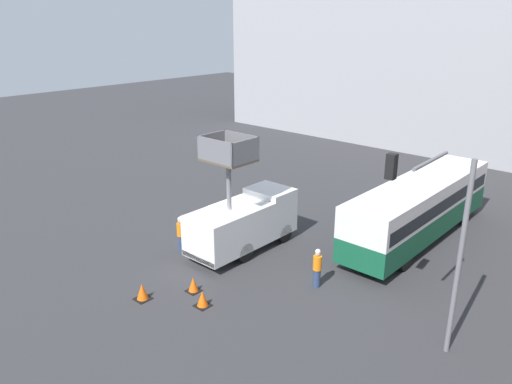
{
  "coord_description": "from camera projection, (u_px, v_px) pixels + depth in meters",
  "views": [
    {
      "loc": [
        16.61,
        -16.42,
        11.08
      ],
      "look_at": [
        0.92,
        1.11,
        2.8
      ],
      "focal_mm": 35.0,
      "sensor_mm": 36.0,
      "label": 1
    }
  ],
  "objects": [
    {
      "name": "ground_plane",
      "position": [
        228.0,
        245.0,
        25.67
      ],
      "size": [
        120.0,
        120.0,
        0.0
      ],
      "primitive_type": "plane",
      "color": "#333335"
    },
    {
      "name": "building_backdrop_far",
      "position": [
        457.0,
        58.0,
        42.87
      ],
      "size": [
        44.0,
        10.0,
        15.49
      ],
      "color": "#9E9EA3",
      "rests_on": "ground_plane"
    },
    {
      "name": "utility_truck",
      "position": [
        243.0,
        220.0,
        24.69
      ],
      "size": [
        2.24,
        6.01,
        5.98
      ],
      "color": "white",
      "rests_on": "ground_plane"
    },
    {
      "name": "city_bus",
      "position": [
        420.0,
        205.0,
        25.85
      ],
      "size": [
        2.6,
        12.01,
        3.16
      ],
      "rotation": [
        0.0,
        0.0,
        1.23
      ],
      "color": "#145638",
      "rests_on": "ground_plane"
    },
    {
      "name": "traffic_light_pole",
      "position": [
        437.0,
        223.0,
        16.54
      ],
      "size": [
        2.93,
        2.68,
        6.98
      ],
      "color": "slate",
      "rests_on": "ground_plane"
    },
    {
      "name": "road_worker_near_truck",
      "position": [
        181.0,
        234.0,
        24.65
      ],
      "size": [
        0.38,
        0.38,
        1.85
      ],
      "rotation": [
        0.0,
        0.0,
        0.29
      ],
      "color": "navy",
      "rests_on": "ground_plane"
    },
    {
      "name": "road_worker_directing",
      "position": [
        317.0,
        268.0,
        21.41
      ],
      "size": [
        0.38,
        0.38,
        1.79
      ],
      "rotation": [
        0.0,
        0.0,
        4.34
      ],
      "color": "navy",
      "rests_on": "ground_plane"
    },
    {
      "name": "traffic_cone_near_truck",
      "position": [
        142.0,
        292.0,
        20.61
      ],
      "size": [
        0.62,
        0.62,
        0.71
      ],
      "color": "black",
      "rests_on": "ground_plane"
    },
    {
      "name": "traffic_cone_mid_road",
      "position": [
        193.0,
        285.0,
        21.23
      ],
      "size": [
        0.57,
        0.57,
        0.65
      ],
      "color": "black",
      "rests_on": "ground_plane"
    },
    {
      "name": "traffic_cone_far_side",
      "position": [
        202.0,
        299.0,
        20.13
      ],
      "size": [
        0.6,
        0.6,
        0.68
      ],
      "color": "black",
      "rests_on": "ground_plane"
    }
  ]
}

